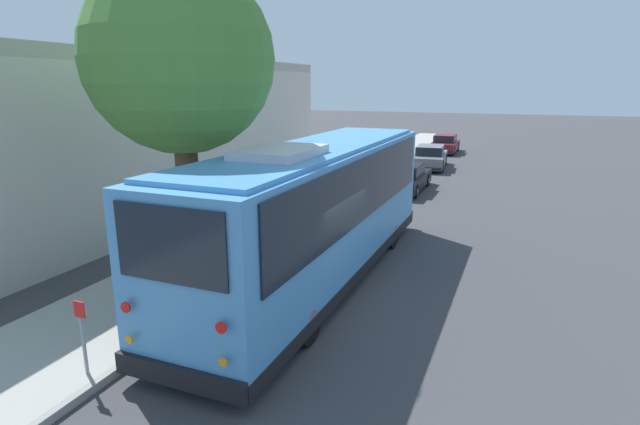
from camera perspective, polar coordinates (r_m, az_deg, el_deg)
name	(u,v)px	position (r m, az deg, el deg)	size (l,w,h in m)	color
ground_plane	(312,303)	(11.52, -0.92, -10.31)	(160.00, 160.00, 0.00)	#3D3D3F
sidewalk_slab	(180,278)	(13.22, -15.71, -7.19)	(80.00, 3.12, 0.15)	#A3A099
curb_strip	(236,287)	(12.34, -9.60, -8.41)	(80.00, 0.14, 0.15)	gray
shuttle_bus	(317,206)	(12.25, -0.31, 0.74)	(11.22, 2.65, 3.58)	#4C93D1
parked_sedan_black	(406,178)	(23.57, 9.77, 3.87)	(4.59, 1.72, 1.26)	black
parked_sedan_gray	(430,157)	(30.37, 12.45, 6.17)	(4.71, 2.07, 1.33)	slate
parked_sedan_maroon	(445,144)	(37.49, 14.10, 7.57)	(4.22, 1.76, 1.31)	maroon
street_tree	(182,47)	(12.05, -15.50, 17.81)	(4.22, 4.22, 7.97)	brown
sign_post_near	(83,337)	(9.27, -25.47, -12.69)	(0.06, 0.22, 1.29)	gray
sign_post_far	(158,302)	(10.51, -18.00, -9.65)	(0.06, 0.06, 1.02)	gray
building_backdrop	(126,140)	(21.13, -21.33, 7.77)	(20.82, 6.99, 5.83)	beige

